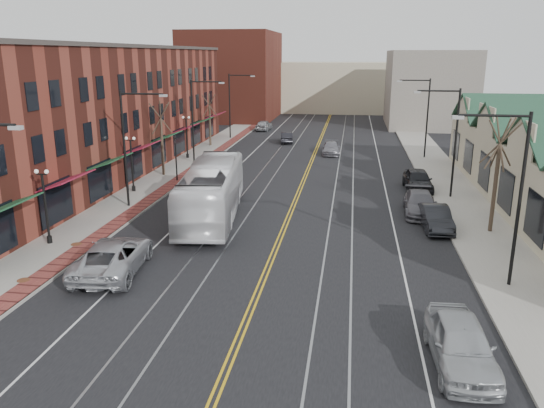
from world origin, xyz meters
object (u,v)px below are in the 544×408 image
(transit_bus, at_px, (212,191))
(parked_car_b, at_px, (436,218))
(parked_suv, at_px, (113,256))
(parked_car_a, at_px, (461,343))
(parked_car_c, at_px, (420,203))
(parked_car_d, at_px, (418,180))

(transit_bus, relative_size, parked_car_b, 2.92)
(parked_suv, bearing_deg, transit_bus, -111.03)
(parked_car_a, relative_size, parked_car_c, 0.96)
(parked_suv, xyz_separation_m, parked_car_d, (16.80, 19.31, -0.01))
(parked_car_a, height_order, parked_car_b, parked_car_a)
(parked_car_c, bearing_deg, parked_car_b, -77.47)
(parked_suv, relative_size, parked_car_a, 1.23)
(transit_bus, xyz_separation_m, parked_car_c, (13.71, 2.86, -1.07))
(parked_suv, height_order, parked_car_b, parked_suv)
(parked_car_c, bearing_deg, parked_suv, -140.04)
(transit_bus, bearing_deg, parked_car_d, -153.45)
(parked_suv, distance_m, parked_car_d, 25.59)
(parked_car_b, xyz_separation_m, parked_car_c, (-0.59, 3.22, 0.02))
(transit_bus, bearing_deg, parked_car_b, 171.29)
(parked_car_c, bearing_deg, parked_car_a, -90.05)
(parked_car_c, xyz_separation_m, parked_car_d, (0.59, 6.72, 0.09))
(parked_car_b, relative_size, parked_car_d, 0.90)
(transit_bus, distance_m, parked_suv, 10.09)
(transit_bus, bearing_deg, parked_suv, 68.29)
(parked_car_b, bearing_deg, parked_car_a, -97.88)
(transit_bus, xyz_separation_m, parked_car_a, (13.00, -15.64, -0.97))
(parked_car_d, bearing_deg, parked_car_b, -92.55)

